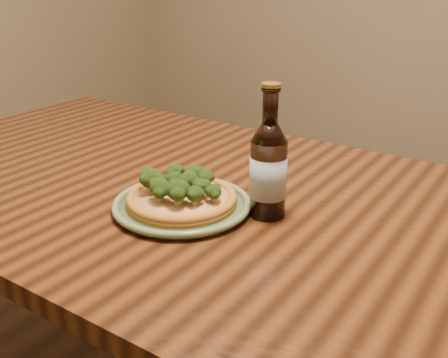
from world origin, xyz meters
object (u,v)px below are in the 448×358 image
Objects in this scene: beer_bottle at (268,169)px; plate at (182,205)px; table at (180,220)px; pizza at (181,195)px.

plate is at bearing -174.02° from beer_bottle.
beer_bottle reaches higher than table.
plate reaches higher than table.
plate is 1.26× the size of pizza.
beer_bottle reaches higher than pizza.
table is 6.22× the size of beer_bottle.
table is 7.32× the size of pizza.
plate is 0.02m from pizza.
plate is 1.07× the size of beer_bottle.
pizza reaches higher than plate.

